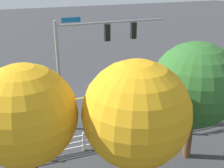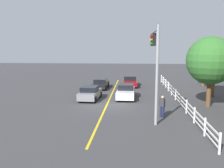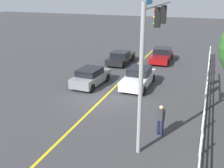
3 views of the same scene
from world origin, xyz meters
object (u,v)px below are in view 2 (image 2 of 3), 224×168
Objects in this scene: car_1 at (101,84)px; tree_4 at (211,61)px; tree_2 at (215,53)px; pedestrian at (162,105)px; car_2 at (90,93)px; tree_1 at (204,60)px; car_3 at (130,81)px; car_0 at (126,92)px.

tree_4 reaches higher than car_1.
tree_2 reaches higher than car_1.
tree_2 reaches higher than pedestrian.
tree_1 is at bearing -51.12° from car_2.
car_3 is 12.11m from tree_2.
pedestrian is 0.26× the size of tree_2.
pedestrian reaches higher than car_2.
tree_1 reaches higher than car_1.
car_1 is 14.63m from tree_1.
tree_2 reaches higher than tree_1.
tree_2 is at bearing 52.26° from car_3.
tree_4 is at bearing -97.03° from car_2.
tree_1 reaches higher than pedestrian.
car_2 is at bearing 179.45° from car_1.
car_0 reaches higher than car_1.
car_0 is 2.68× the size of pedestrian.
car_2 is 0.78× the size of tree_1.
tree_1 is (-15.95, 7.48, 2.73)m from pedestrian.
car_0 is at bearing -112.57° from tree_4.
tree_2 reaches higher than car_3.
car_2 is at bearing -100.46° from tree_4.
tree_2 reaches higher than car_0.
tree_4 is at bearing -13.41° from tree_1.
car_0 is at bearing 21.55° from pedestrian.
tree_2 is at bearing -7.84° from tree_1.
car_0 is 1.00× the size of car_1.
car_2 is 8.90m from pedestrian.
car_3 reaches higher than car_2.
car_1 is 0.71× the size of tree_4.
pedestrian is at bearing 24.38° from car_0.
car_0 is 0.86× the size of tree_1.
car_0 is at bearing -49.40° from tree_1.
car_3 is at bearing -147.77° from tree_4.
tree_1 reaches higher than car_3.
car_3 is (-9.44, 4.00, -0.02)m from car_2.
car_3 is at bearing -59.00° from car_1.
car_0 reaches higher than car_2.
pedestrian reaches higher than car_1.
tree_2 reaches higher than tree_4.
tree_1 is 7.57m from tree_2.
pedestrian reaches higher than car_3.
pedestrian is (5.87, 6.68, 0.23)m from car_2.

